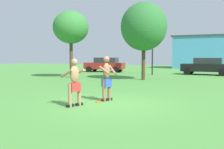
# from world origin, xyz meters

# --- Properties ---
(ground_plane) EXTENTS (80.00, 80.00, 0.00)m
(ground_plane) POSITION_xyz_m (0.00, 0.00, 0.00)
(ground_plane) COLOR #4C8E3D
(player_with_cap) EXTENTS (0.69, 0.78, 1.74)m
(player_with_cap) POSITION_xyz_m (-0.28, 0.47, 0.96)
(player_with_cap) COLOR black
(player_with_cap) RESTS_ON ground_plane
(player_in_red) EXTENTS (0.75, 0.68, 1.65)m
(player_in_red) POSITION_xyz_m (-0.89, -0.91, 0.87)
(player_in_red) COLOR black
(player_in_red) RESTS_ON ground_plane
(frisbee) EXTENTS (0.26, 0.26, 0.03)m
(frisbee) POSITION_xyz_m (-0.45, 0.13, 0.01)
(frisbee) COLOR orange
(frisbee) RESTS_ON ground_plane
(car_black_mid_lot) EXTENTS (4.46, 2.37, 1.58)m
(car_black_mid_lot) POSITION_xyz_m (2.77, 16.47, 0.82)
(car_black_mid_lot) COLOR black
(car_black_mid_lot) RESTS_ON ground_plane
(car_red_far_end) EXTENTS (4.48, 2.43, 1.58)m
(car_red_far_end) POSITION_xyz_m (-7.74, 16.88, 0.82)
(car_red_far_end) COLOR maroon
(car_red_far_end) RESTS_ON ground_plane
(lamp_post) EXTENTS (0.60, 0.24, 5.73)m
(lamp_post) POSITION_xyz_m (-1.88, 14.54, 3.51)
(lamp_post) COLOR black
(lamp_post) RESTS_ON ground_plane
(outbuilding_behind_lot) EXTENTS (13.10, 6.53, 4.60)m
(outbuilding_behind_lot) POSITION_xyz_m (4.21, 30.20, 2.31)
(outbuilding_behind_lot) COLOR #4C9ED1
(outbuilding_behind_lot) RESTS_ON ground_plane
(tree_left_field) EXTENTS (3.36, 3.36, 5.63)m
(tree_left_field) POSITION_xyz_m (-1.33, 9.53, 3.87)
(tree_left_field) COLOR #4C3823
(tree_left_field) RESTS_ON ground_plane
(tree_right_field) EXTENTS (2.87, 2.87, 5.36)m
(tree_right_field) POSITION_xyz_m (-7.28, 9.16, 4.03)
(tree_right_field) COLOR #4C3823
(tree_right_field) RESTS_ON ground_plane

